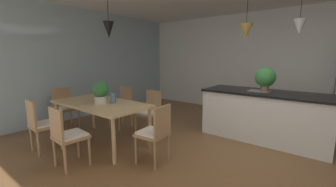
% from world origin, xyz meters
% --- Properties ---
extents(ground_plane, '(10.00, 8.40, 0.04)m').
position_xyz_m(ground_plane, '(0.00, 0.00, -0.02)').
color(ground_plane, brown).
extents(wall_back_kitchen, '(10.00, 0.12, 2.70)m').
position_xyz_m(wall_back_kitchen, '(0.00, 3.26, 1.35)').
color(wall_back_kitchen, white).
rests_on(wall_back_kitchen, ground_plane).
extents(window_wall_left_glazing, '(0.06, 8.40, 2.70)m').
position_xyz_m(window_wall_left_glazing, '(-4.06, 0.00, 1.35)').
color(window_wall_left_glazing, '#9EB7C6').
rests_on(window_wall_left_glazing, ground_plane).
extents(dining_table, '(1.83, 0.92, 0.74)m').
position_xyz_m(dining_table, '(-2.20, -0.61, 0.67)').
color(dining_table, tan).
rests_on(dining_table, ground_plane).
extents(chair_far_right, '(0.40, 0.40, 0.87)m').
position_xyz_m(chair_far_right, '(-1.78, 0.21, 0.47)').
color(chair_far_right, '#A87F56').
rests_on(chair_far_right, ground_plane).
extents(chair_far_left, '(0.42, 0.42, 0.87)m').
position_xyz_m(chair_far_left, '(-2.61, 0.21, 0.47)').
color(chair_far_left, '#A87F56').
rests_on(chair_far_left, ground_plane).
extents(chair_near_left, '(0.43, 0.43, 0.87)m').
position_xyz_m(chair_near_left, '(-2.61, -1.44, 0.47)').
color(chair_near_left, '#A87F56').
rests_on(chair_near_left, ground_plane).
extents(chair_kitchen_end, '(0.43, 0.43, 0.87)m').
position_xyz_m(chair_kitchen_end, '(-0.91, -0.61, 0.47)').
color(chair_kitchen_end, '#A87F56').
rests_on(chair_kitchen_end, ground_plane).
extents(chair_window_end, '(0.41, 0.41, 0.87)m').
position_xyz_m(chair_window_end, '(-3.48, -0.61, 0.47)').
color(chair_window_end, '#A87F56').
rests_on(chair_window_end, ground_plane).
extents(chair_near_right, '(0.42, 0.42, 0.87)m').
position_xyz_m(chair_near_right, '(-1.79, -1.44, 0.47)').
color(chair_near_right, '#A87F56').
rests_on(chair_near_right, ground_plane).
extents(kitchen_island, '(2.20, 0.88, 0.91)m').
position_xyz_m(kitchen_island, '(0.07, 1.36, 0.46)').
color(kitchen_island, silver).
rests_on(kitchen_island, ground_plane).
extents(pendant_over_table, '(0.18, 0.18, 0.86)m').
position_xyz_m(pendant_over_table, '(-2.04, -0.48, 1.98)').
color(pendant_over_table, black).
extents(pendant_over_island_main, '(0.24, 0.24, 0.83)m').
position_xyz_m(pendant_over_island_main, '(-0.36, 1.36, 2.01)').
color(pendant_over_island_main, black).
extents(pendant_over_island_aux, '(0.19, 0.19, 0.81)m').
position_xyz_m(pendant_over_island_aux, '(0.50, 1.36, 2.02)').
color(pendant_over_island_aux, black).
extents(potted_plant_on_island, '(0.36, 0.36, 0.44)m').
position_xyz_m(potted_plant_on_island, '(0.04, 1.36, 1.15)').
color(potted_plant_on_island, '#8C664C').
rests_on(potted_plant_on_island, kitchen_island).
extents(potted_plant_on_table, '(0.28, 0.28, 0.38)m').
position_xyz_m(potted_plant_on_table, '(-2.14, -0.63, 0.94)').
color(potted_plant_on_table, beige).
rests_on(potted_plant_on_table, dining_table).
extents(vase_on_dining_table, '(0.09, 0.09, 0.19)m').
position_xyz_m(vase_on_dining_table, '(-1.97, -0.51, 0.83)').
color(vase_on_dining_table, slate).
rests_on(vase_on_dining_table, dining_table).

